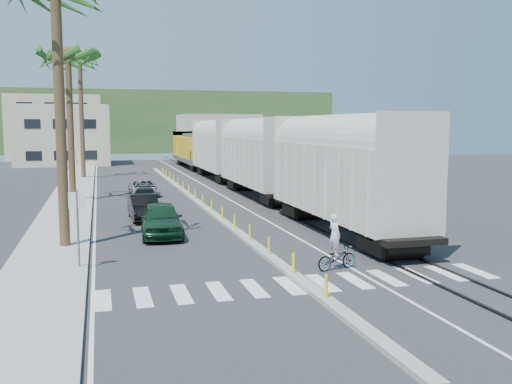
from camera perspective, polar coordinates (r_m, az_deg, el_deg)
ground at (r=21.25m, az=2.86°, el=-7.80°), size 140.00×140.00×0.00m
sidewalk at (r=44.88m, az=-17.91°, el=-0.34°), size 3.00×90.00×0.15m
rails at (r=49.18m, az=-1.85°, el=0.51°), size 1.56×100.00×0.06m
median at (r=40.36m, az=-6.07°, el=-0.80°), size 0.45×60.00×0.85m
crosswalk at (r=19.43m, az=4.73°, el=-9.19°), size 14.00×2.20×0.01m
lane_markings at (r=45.05m, az=-9.82°, el=-0.18°), size 9.42×90.00×0.01m
freight_train at (r=47.83m, az=-1.54°, el=3.80°), size 3.00×60.94×5.85m
palm_trees at (r=42.61m, az=-18.02°, el=13.77°), size 3.50×37.20×13.75m
street_sign at (r=21.80m, az=-17.42°, el=-2.44°), size 0.60×0.08×3.00m
buildings at (r=91.19m, az=-15.48°, el=5.84°), size 38.00×27.00×10.00m
hillside at (r=119.70m, az=-12.43°, el=6.86°), size 80.00×20.00×12.00m
car_lead at (r=27.82m, az=-9.46°, el=-2.71°), size 2.47×5.00×1.63m
car_second at (r=32.86m, az=-11.16°, el=-1.51°), size 1.82×4.38×1.40m
car_third at (r=37.82m, az=-11.06°, el=-0.58°), size 2.50×4.55×1.23m
car_rear at (r=44.05m, az=-11.13°, el=0.42°), size 2.39×4.53×1.21m
cyclist at (r=21.35m, az=8.02°, el=-5.99°), size 1.41×1.97×2.09m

